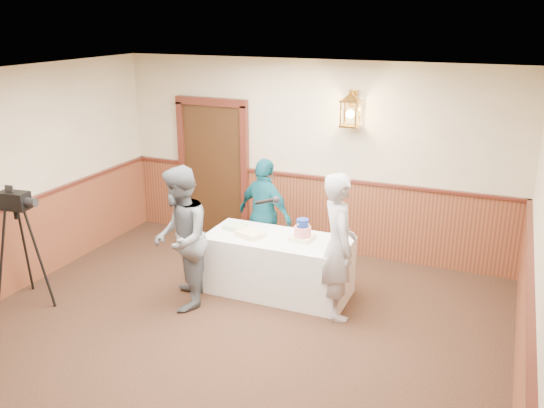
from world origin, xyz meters
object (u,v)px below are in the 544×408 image
(sheet_cake_yellow, at_px, (250,234))
(sheet_cake_green, at_px, (235,227))
(assistant_p, at_px, (265,215))
(display_table, at_px, (278,265))
(baker, at_px, (338,246))
(interviewer, at_px, (180,239))
(tv_camera_rig, at_px, (22,255))
(tiered_cake, at_px, (302,232))

(sheet_cake_yellow, relative_size, sheet_cake_green, 1.23)
(assistant_p, bearing_deg, sheet_cake_yellow, 119.17)
(display_table, height_order, baker, baker)
(interviewer, bearing_deg, tv_camera_rig, -95.24)
(tiered_cake, bearing_deg, tv_camera_rig, -153.65)
(baker, bearing_deg, sheet_cake_yellow, 51.39)
(tiered_cake, bearing_deg, assistant_p, 143.07)
(sheet_cake_green, xyz_separation_m, interviewer, (-0.31, -0.82, 0.09))
(interviewer, xyz_separation_m, baker, (1.79, 0.50, -0.00))
(display_table, height_order, tv_camera_rig, tv_camera_rig)
(tv_camera_rig, bearing_deg, sheet_cake_green, 28.55)
(assistant_p, height_order, tv_camera_rig, assistant_p)
(sheet_cake_green, distance_m, interviewer, 0.88)
(sheet_cake_green, height_order, assistant_p, assistant_p)
(sheet_cake_yellow, bearing_deg, tiered_cake, 12.51)
(sheet_cake_green, distance_m, baker, 1.51)
(display_table, xyz_separation_m, tiered_cake, (0.30, 0.04, 0.48))
(display_table, relative_size, sheet_cake_green, 6.78)
(baker, relative_size, tv_camera_rig, 1.22)
(sheet_cake_green, distance_m, assistant_p, 0.57)
(display_table, relative_size, tiered_cake, 6.17)
(sheet_cake_green, relative_size, tv_camera_rig, 0.19)
(sheet_cake_green, bearing_deg, assistant_p, 71.36)
(tiered_cake, relative_size, interviewer, 0.17)
(display_table, bearing_deg, baker, -17.03)
(interviewer, bearing_deg, sheet_cake_yellow, 111.00)
(tiered_cake, distance_m, baker, 0.62)
(sheet_cake_green, xyz_separation_m, assistant_p, (0.18, 0.54, 0.01))
(sheet_cake_yellow, height_order, interviewer, interviewer)
(sheet_cake_yellow, relative_size, assistant_p, 0.21)
(display_table, height_order, assistant_p, assistant_p)
(sheet_cake_green, relative_size, baker, 0.15)
(baker, bearing_deg, assistant_p, 25.32)
(tv_camera_rig, bearing_deg, assistant_p, 34.78)
(tiered_cake, relative_size, assistant_p, 0.19)
(assistant_p, bearing_deg, display_table, 146.89)
(sheet_cake_green, distance_m, tv_camera_rig, 2.60)
(sheet_cake_green, bearing_deg, tv_camera_rig, -144.23)
(tv_camera_rig, bearing_deg, sheet_cake_yellow, 22.38)
(tiered_cake, height_order, sheet_cake_green, tiered_cake)
(display_table, bearing_deg, tv_camera_rig, -151.84)
(sheet_cake_green, bearing_deg, interviewer, -111.01)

